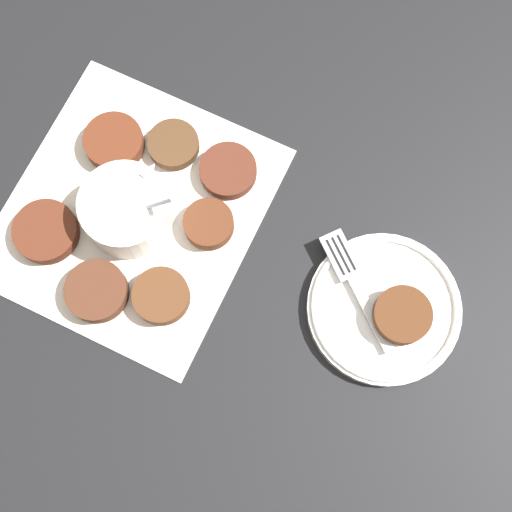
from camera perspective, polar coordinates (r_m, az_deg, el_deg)
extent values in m
plane|color=black|center=(0.90, -10.95, 4.22)|extent=(4.00, 4.00, 0.00)
cube|color=silver|center=(0.89, -9.76, 3.51)|extent=(0.36, 0.34, 0.00)
cylinder|color=white|center=(0.86, -10.34, 3.62)|extent=(0.11, 0.11, 0.06)
cylinder|color=gold|center=(0.87, -10.22, 3.41)|extent=(0.09, 0.09, 0.03)
cone|color=white|center=(0.85, -8.55, 6.72)|extent=(0.02, 0.02, 0.02)
cylinder|color=silver|center=(0.83, -8.54, 3.91)|extent=(0.03, 0.06, 0.09)
cylinder|color=#51271B|center=(0.88, -2.25, 6.83)|extent=(0.07, 0.07, 0.02)
cylinder|color=#572917|center=(0.91, -11.29, 8.92)|extent=(0.07, 0.07, 0.02)
cylinder|color=#4E2B1C|center=(0.86, -12.63, -2.76)|extent=(0.07, 0.07, 0.02)
cylinder|color=#532B19|center=(0.86, -3.81, 2.57)|extent=(0.06, 0.06, 0.02)
cylinder|color=#55321D|center=(0.84, -7.59, -3.20)|extent=(0.07, 0.07, 0.02)
cylinder|color=#522618|center=(0.89, -16.46, 1.88)|extent=(0.08, 0.08, 0.02)
cylinder|color=#4B301D|center=(0.90, -6.62, 8.84)|extent=(0.06, 0.06, 0.02)
cylinder|color=white|center=(0.85, 10.18, -4.18)|extent=(0.18, 0.18, 0.01)
torus|color=white|center=(0.85, 10.28, -4.06)|extent=(0.18, 0.18, 0.01)
cylinder|color=#512D19|center=(0.83, 11.61, -4.66)|extent=(0.07, 0.07, 0.02)
cube|color=silver|center=(0.84, 9.18, -4.63)|extent=(0.06, 0.09, 0.00)
cube|color=silver|center=(0.85, 6.79, 0.05)|extent=(0.06, 0.07, 0.00)
cube|color=black|center=(0.85, 7.24, 0.29)|extent=(0.03, 0.04, 0.00)
cube|color=black|center=(0.84, 6.81, 0.10)|extent=(0.03, 0.04, 0.00)
cube|color=black|center=(0.84, 6.38, -0.10)|extent=(0.03, 0.04, 0.00)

